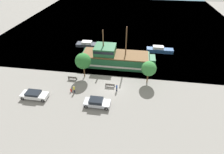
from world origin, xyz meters
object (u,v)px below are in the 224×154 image
at_px(pirate_ship, 115,58).
at_px(pedestrian_walking_near, 117,88).
at_px(parked_car_curb_front, 34,95).
at_px(pedestrian_walking_far, 74,89).
at_px(parked_car_curb_mid, 97,102).
at_px(bench_promenade_east, 72,78).
at_px(bench_promenade_west, 110,85).
at_px(moored_boat_outer, 88,44).
at_px(moored_boat_dockside, 159,50).
at_px(fire_hydrant, 71,90).

relative_size(pirate_ship, pedestrian_walking_near, 10.85).
bearing_deg(parked_car_curb_front, pedestrian_walking_far, 20.02).
bearing_deg(pedestrian_walking_near, parked_car_curb_front, -164.50).
height_order(parked_car_curb_mid, pedestrian_walking_near, pedestrian_walking_near).
bearing_deg(bench_promenade_east, parked_car_curb_front, -128.40).
bearing_deg(pedestrian_walking_far, parked_car_curb_front, -159.98).
height_order(parked_car_curb_front, pedestrian_walking_near, pedestrian_walking_near).
bearing_deg(bench_promenade_east, pirate_ship, 43.05).
bearing_deg(pedestrian_walking_near, parked_car_curb_mid, -123.64).
height_order(parked_car_curb_mid, bench_promenade_east, parked_car_curb_mid).
relative_size(bench_promenade_west, pedestrian_walking_far, 1.18).
relative_size(moored_boat_outer, pedestrian_walking_far, 4.47).
height_order(moored_boat_dockside, moored_boat_outer, moored_boat_dockside).
relative_size(moored_boat_dockside, pedestrian_walking_far, 4.39).
bearing_deg(pedestrian_walking_near, pedestrian_walking_far, -168.50).
xyz_separation_m(moored_boat_dockside, parked_car_curb_front, (-24.46, -21.90, 0.06)).
distance_m(moored_boat_outer, fire_hydrant, 20.17).
relative_size(parked_car_curb_mid, pedestrian_walking_near, 2.89).
height_order(bench_promenade_east, bench_promenade_west, same).
bearing_deg(parked_car_curb_mid, pedestrian_walking_near, 56.36).
bearing_deg(fire_hydrant, pedestrian_walking_far, -6.09).
relative_size(pirate_ship, fire_hydrant, 22.59).
bearing_deg(fire_hydrant, moored_boat_outer, 94.64).
distance_m(pedestrian_walking_near, pedestrian_walking_far, 8.25).
bearing_deg(bench_promenade_east, moored_boat_dockside, 38.58).
distance_m(fire_hydrant, pedestrian_walking_near, 8.94).
bearing_deg(pirate_ship, parked_car_curb_mid, -94.98).
relative_size(pirate_ship, parked_car_curb_mid, 3.76).
bearing_deg(parked_car_curb_mid, pedestrian_walking_far, 150.75).
relative_size(parked_car_curb_front, pedestrian_walking_near, 3.11).
height_order(parked_car_curb_mid, pedestrian_walking_far, pedestrian_walking_far).
relative_size(moored_boat_outer, fire_hydrant, 9.35).
bearing_deg(pirate_ship, pedestrian_walking_far, -118.83).
bearing_deg(parked_car_curb_mid, parked_car_curb_front, 178.32).
bearing_deg(fire_hydrant, bench_promenade_west, 19.92).
height_order(pirate_ship, bench_promenade_east, pirate_ship).
bearing_deg(moored_boat_outer, fire_hydrant, -85.36).
relative_size(parked_car_curb_front, parked_car_curb_mid, 1.08).
height_order(parked_car_curb_front, bench_promenade_east, parked_car_curb_front).
height_order(parked_car_curb_mid, bench_promenade_west, parked_car_curb_mid).
height_order(bench_promenade_east, pedestrian_walking_far, pedestrian_walking_far).
height_order(fire_hydrant, pedestrian_walking_near, pedestrian_walking_near).
distance_m(pirate_ship, moored_boat_outer, 12.32).
bearing_deg(moored_boat_dockside, bench_promenade_west, -123.41).
xyz_separation_m(bench_promenade_west, pedestrian_walking_far, (-6.60, -2.72, 0.36)).
xyz_separation_m(fire_hydrant, pedestrian_walking_far, (0.71, -0.08, 0.39)).
relative_size(moored_boat_outer, bench_promenade_west, 3.80).
xyz_separation_m(parked_car_curb_front, bench_promenade_west, (13.46, 5.23, -0.27)).
xyz_separation_m(pirate_ship, moored_boat_dockside, (11.26, 7.88, -1.06)).
distance_m(parked_car_curb_front, bench_promenade_east, 8.29).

